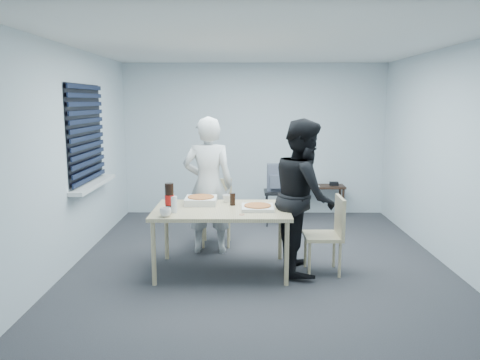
{
  "coord_description": "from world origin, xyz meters",
  "views": [
    {
      "loc": [
        -0.21,
        -5.61,
        1.96
      ],
      "look_at": [
        -0.24,
        0.1,
        0.99
      ],
      "focal_mm": 35.0,
      "sensor_mm": 36.0,
      "label": 1
    }
  ],
  "objects_px": {
    "stool": "(277,197)",
    "backpack": "(277,178)",
    "chair_far": "(217,207)",
    "soda_bottle": "(169,198)",
    "side_table": "(321,190)",
    "mug_b": "(227,198)",
    "dining_table": "(222,213)",
    "mug_a": "(166,212)",
    "person_white": "(208,185)",
    "chair_right": "(330,229)",
    "person_black": "(304,196)"
  },
  "relations": [
    {
      "from": "chair_right",
      "to": "stool",
      "type": "xyz_separation_m",
      "value": [
        -0.46,
        2.14,
        -0.07
      ]
    },
    {
      "from": "dining_table",
      "to": "mug_a",
      "type": "relative_size",
      "value": 12.52
    },
    {
      "from": "chair_right",
      "to": "mug_a",
      "type": "distance_m",
      "value": 1.88
    },
    {
      "from": "chair_right",
      "to": "mug_a",
      "type": "xyz_separation_m",
      "value": [
        -1.82,
        -0.36,
        0.29
      ]
    },
    {
      "from": "dining_table",
      "to": "stool",
      "type": "xyz_separation_m",
      "value": [
        0.78,
        2.11,
        -0.25
      ]
    },
    {
      "from": "person_black",
      "to": "side_table",
      "type": "xyz_separation_m",
      "value": [
        0.65,
        2.64,
        -0.44
      ]
    },
    {
      "from": "stool",
      "to": "dining_table",
      "type": "bearing_deg",
      "value": -110.35
    },
    {
      "from": "person_black",
      "to": "soda_bottle",
      "type": "height_order",
      "value": "person_black"
    },
    {
      "from": "chair_right",
      "to": "backpack",
      "type": "relative_size",
      "value": 2.06
    },
    {
      "from": "mug_b",
      "to": "dining_table",
      "type": "bearing_deg",
      "value": -97.74
    },
    {
      "from": "mug_a",
      "to": "mug_b",
      "type": "distance_m",
      "value": 0.95
    },
    {
      "from": "person_black",
      "to": "soda_bottle",
      "type": "relative_size",
      "value": 5.47
    },
    {
      "from": "soda_bottle",
      "to": "person_black",
      "type": "bearing_deg",
      "value": 8.64
    },
    {
      "from": "person_black",
      "to": "stool",
      "type": "bearing_deg",
      "value": 4.25
    },
    {
      "from": "chair_right",
      "to": "mug_a",
      "type": "bearing_deg",
      "value": -168.8
    },
    {
      "from": "chair_right",
      "to": "person_white",
      "type": "bearing_deg",
      "value": 152.54
    },
    {
      "from": "chair_far",
      "to": "mug_a",
      "type": "bearing_deg",
      "value": -106.87
    },
    {
      "from": "stool",
      "to": "mug_b",
      "type": "height_order",
      "value": "mug_b"
    },
    {
      "from": "side_table",
      "to": "chair_right",
      "type": "bearing_deg",
      "value": -97.22
    },
    {
      "from": "person_white",
      "to": "side_table",
      "type": "xyz_separation_m",
      "value": [
        1.79,
        1.96,
        -0.44
      ]
    },
    {
      "from": "person_black",
      "to": "mug_b",
      "type": "bearing_deg",
      "value": 72.23
    },
    {
      "from": "chair_far",
      "to": "person_black",
      "type": "bearing_deg",
      "value": -45.43
    },
    {
      "from": "backpack",
      "to": "person_white",
      "type": "bearing_deg",
      "value": -113.83
    },
    {
      "from": "stool",
      "to": "mug_b",
      "type": "bearing_deg",
      "value": -112.52
    },
    {
      "from": "chair_right",
      "to": "stool",
      "type": "distance_m",
      "value": 2.19
    },
    {
      "from": "dining_table",
      "to": "mug_a",
      "type": "distance_m",
      "value": 0.7
    },
    {
      "from": "dining_table",
      "to": "chair_right",
      "type": "xyz_separation_m",
      "value": [
        1.24,
        -0.03,
        -0.18
      ]
    },
    {
      "from": "backpack",
      "to": "chair_right",
      "type": "bearing_deg",
      "value": -65.97
    },
    {
      "from": "person_white",
      "to": "side_table",
      "type": "relative_size",
      "value": 2.23
    },
    {
      "from": "side_table",
      "to": "mug_b",
      "type": "xyz_separation_m",
      "value": [
        -1.54,
        -2.36,
        0.35
      ]
    },
    {
      "from": "backpack",
      "to": "stool",
      "type": "bearing_deg",
      "value": 101.85
    },
    {
      "from": "dining_table",
      "to": "person_white",
      "type": "bearing_deg",
      "value": 105.69
    },
    {
      "from": "chair_far",
      "to": "backpack",
      "type": "relative_size",
      "value": 2.06
    },
    {
      "from": "dining_table",
      "to": "side_table",
      "type": "distance_m",
      "value": 3.13
    },
    {
      "from": "side_table",
      "to": "mug_a",
      "type": "xyz_separation_m",
      "value": [
        -2.17,
        -3.08,
        0.35
      ]
    },
    {
      "from": "soda_bottle",
      "to": "stool",
      "type": "bearing_deg",
      "value": 59.59
    },
    {
      "from": "person_black",
      "to": "soda_bottle",
      "type": "distance_m",
      "value": 1.52
    },
    {
      "from": "stool",
      "to": "backpack",
      "type": "distance_m",
      "value": 0.32
    },
    {
      "from": "chair_right",
      "to": "person_white",
      "type": "xyz_separation_m",
      "value": [
        -1.45,
        0.75,
        0.37
      ]
    },
    {
      "from": "mug_b",
      "to": "soda_bottle",
      "type": "height_order",
      "value": "soda_bottle"
    },
    {
      "from": "soda_bottle",
      "to": "dining_table",
      "type": "bearing_deg",
      "value": 18.04
    },
    {
      "from": "chair_far",
      "to": "soda_bottle",
      "type": "height_order",
      "value": "soda_bottle"
    },
    {
      "from": "chair_far",
      "to": "side_table",
      "type": "distance_m",
      "value": 2.32
    },
    {
      "from": "dining_table",
      "to": "person_white",
      "type": "height_order",
      "value": "person_white"
    },
    {
      "from": "soda_bottle",
      "to": "backpack",
      "type": "bearing_deg",
      "value": 59.44
    },
    {
      "from": "backpack",
      "to": "mug_b",
      "type": "height_order",
      "value": "backpack"
    },
    {
      "from": "chair_far",
      "to": "mug_a",
      "type": "xyz_separation_m",
      "value": [
        -0.46,
        -1.51,
        0.29
      ]
    },
    {
      "from": "dining_table",
      "to": "person_white",
      "type": "distance_m",
      "value": 0.78
    },
    {
      "from": "person_white",
      "to": "person_black",
      "type": "distance_m",
      "value": 1.33
    },
    {
      "from": "person_white",
      "to": "mug_a",
      "type": "height_order",
      "value": "person_white"
    }
  ]
}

